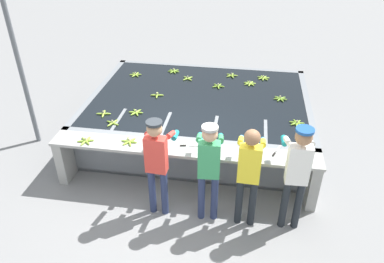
# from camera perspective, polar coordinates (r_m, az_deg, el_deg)

# --- Properties ---
(ground_plane) EXTENTS (80.00, 80.00, 0.00)m
(ground_plane) POSITION_cam_1_polar(r_m,az_deg,el_deg) (6.43, -1.67, -10.14)
(ground_plane) COLOR gray
(ground_plane) RESTS_ON ground
(wash_tank) EXTENTS (4.44, 3.35, 0.88)m
(wash_tank) POSITION_cam_1_polar(r_m,az_deg,el_deg) (7.88, 1.08, 2.46)
(wash_tank) COLOR gray
(wash_tank) RESTS_ON ground
(work_ledge) EXTENTS (4.44, 0.45, 0.88)m
(work_ledge) POSITION_cam_1_polar(r_m,az_deg,el_deg) (6.21, -1.38, -4.48)
(work_ledge) COLOR #9E9E99
(work_ledge) RESTS_ON ground
(worker_0) EXTENTS (0.43, 0.73, 1.69)m
(worker_0) POSITION_cam_1_polar(r_m,az_deg,el_deg) (5.59, -5.36, -4.15)
(worker_0) COLOR navy
(worker_0) RESTS_ON ground
(worker_1) EXTENTS (0.44, 0.73, 1.69)m
(worker_1) POSITION_cam_1_polar(r_m,az_deg,el_deg) (5.47, 2.59, -4.96)
(worker_1) COLOR navy
(worker_1) RESTS_ON ground
(worker_2) EXTENTS (0.42, 0.72, 1.70)m
(worker_2) POSITION_cam_1_polar(r_m,az_deg,el_deg) (5.44, 8.68, -5.69)
(worker_2) COLOR #1E2328
(worker_2) RESTS_ON ground
(worker_3) EXTENTS (0.43, 0.73, 1.76)m
(worker_3) POSITION_cam_1_polar(r_m,az_deg,el_deg) (5.49, 15.76, -5.48)
(worker_3) COLOR #1E2328
(worker_3) RESTS_ON ground
(banana_bunch_floating_0) EXTENTS (0.28, 0.28, 0.08)m
(banana_bunch_floating_0) POSITION_cam_1_polar(r_m,az_deg,el_deg) (7.19, -13.32, 2.67)
(banana_bunch_floating_0) COLOR #9EC642
(banana_bunch_floating_0) RESTS_ON wash_tank
(banana_bunch_floating_1) EXTENTS (0.27, 0.28, 0.08)m
(banana_bunch_floating_1) POSITION_cam_1_polar(r_m,az_deg,el_deg) (8.10, 4.00, 6.93)
(banana_bunch_floating_1) COLOR #7FAD33
(banana_bunch_floating_1) RESTS_ON wash_tank
(banana_bunch_floating_2) EXTENTS (0.28, 0.28, 0.08)m
(banana_bunch_floating_2) POSITION_cam_1_polar(r_m,az_deg,el_deg) (8.30, 8.78, 7.25)
(banana_bunch_floating_2) COLOR #9EC642
(banana_bunch_floating_2) RESTS_ON wash_tank
(banana_bunch_floating_3) EXTENTS (0.23, 0.23, 0.08)m
(banana_bunch_floating_3) POSITION_cam_1_polar(r_m,az_deg,el_deg) (8.45, -0.65, 8.10)
(banana_bunch_floating_3) COLOR #9EC642
(banana_bunch_floating_3) RESTS_ON wash_tank
(banana_bunch_floating_4) EXTENTS (0.28, 0.28, 0.08)m
(banana_bunch_floating_4) POSITION_cam_1_polar(r_m,az_deg,el_deg) (7.72, -5.35, 5.55)
(banana_bunch_floating_4) COLOR #93BC3D
(banana_bunch_floating_4) RESTS_ON wash_tank
(banana_bunch_floating_5) EXTENTS (0.28, 0.27, 0.08)m
(banana_bunch_floating_5) POSITION_cam_1_polar(r_m,az_deg,el_deg) (7.76, 13.30, 4.91)
(banana_bunch_floating_5) COLOR #75A333
(banana_bunch_floating_5) RESTS_ON wash_tank
(banana_bunch_floating_6) EXTENTS (0.28, 0.28, 0.08)m
(banana_bunch_floating_6) POSITION_cam_1_polar(r_m,az_deg,el_deg) (8.62, 10.81, 8.02)
(banana_bunch_floating_6) COLOR #93BC3D
(banana_bunch_floating_6) RESTS_ON wash_tank
(banana_bunch_floating_7) EXTENTS (0.28, 0.28, 0.08)m
(banana_bunch_floating_7) POSITION_cam_1_polar(r_m,az_deg,el_deg) (8.74, -8.62, 8.57)
(banana_bunch_floating_7) COLOR #93BC3D
(banana_bunch_floating_7) RESTS_ON wash_tank
(banana_bunch_floating_8) EXTENTS (0.28, 0.26, 0.08)m
(banana_bunch_floating_8) POSITION_cam_1_polar(r_m,az_deg,el_deg) (7.12, -8.55, 2.90)
(banana_bunch_floating_8) COLOR #8CB738
(banana_bunch_floating_8) RESTS_ON wash_tank
(banana_bunch_floating_9) EXTENTS (0.27, 0.28, 0.08)m
(banana_bunch_floating_9) POSITION_cam_1_polar(r_m,az_deg,el_deg) (8.65, 6.04, 8.50)
(banana_bunch_floating_9) COLOR #93BC3D
(banana_bunch_floating_9) RESTS_ON wash_tank
(banana_bunch_floating_10) EXTENTS (0.28, 0.28, 0.08)m
(banana_bunch_floating_10) POSITION_cam_1_polar(r_m,az_deg,el_deg) (8.84, -2.82, 9.18)
(banana_bunch_floating_10) COLOR #7FAD33
(banana_bunch_floating_10) RESTS_ON wash_tank
(banana_bunch_floating_11) EXTENTS (0.28, 0.28, 0.08)m
(banana_bunch_floating_11) POSITION_cam_1_polar(r_m,az_deg,el_deg) (6.96, 15.68, 1.22)
(banana_bunch_floating_11) COLOR #7FAD33
(banana_bunch_floating_11) RESTS_ON wash_tank
(banana_bunch_floating_12) EXTENTS (0.27, 0.27, 0.08)m
(banana_bunch_floating_12) POSITION_cam_1_polar(r_m,az_deg,el_deg) (6.85, -12.01, 1.29)
(banana_bunch_floating_12) COLOR #8CB738
(banana_bunch_floating_12) RESTS_ON wash_tank
(banana_bunch_ledge_0) EXTENTS (0.28, 0.27, 0.08)m
(banana_bunch_ledge_0) POSITION_cam_1_polar(r_m,az_deg,el_deg) (6.27, -9.55, -1.51)
(banana_bunch_ledge_0) COLOR #8CB738
(banana_bunch_ledge_0) RESTS_ON work_ledge
(banana_bunch_ledge_1) EXTENTS (0.28, 0.28, 0.08)m
(banana_bunch_ledge_1) POSITION_cam_1_polar(r_m,az_deg,el_deg) (6.45, -15.90, -1.37)
(banana_bunch_ledge_1) COLOR #8CB738
(banana_bunch_ledge_1) RESTS_ON work_ledge
(knife_0) EXTENTS (0.16, 0.33, 0.02)m
(knife_0) POSITION_cam_1_polar(r_m,az_deg,el_deg) (6.10, 12.61, -3.08)
(knife_0) COLOR silver
(knife_0) RESTS_ON work_ledge
(knife_1) EXTENTS (0.35, 0.09, 0.02)m
(knife_1) POSITION_cam_1_polar(r_m,az_deg,el_deg) (6.11, -0.72, -2.15)
(knife_1) COLOR silver
(knife_1) RESTS_ON work_ledge
(support_post_left) EXTENTS (0.09, 0.09, 3.20)m
(support_post_left) POSITION_cam_1_polar(r_m,az_deg,el_deg) (7.79, -24.67, 8.65)
(support_post_left) COLOR slate
(support_post_left) RESTS_ON ground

